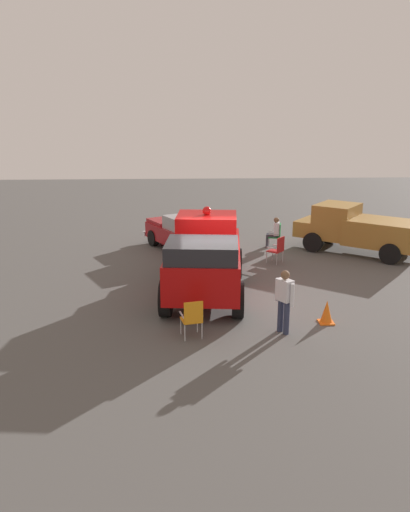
# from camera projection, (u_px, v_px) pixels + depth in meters

# --- Properties ---
(ground_plane) EXTENTS (60.00, 60.00, 0.00)m
(ground_plane) POSITION_uv_depth(u_px,v_px,m) (223.00, 300.00, 15.51)
(ground_plane) COLOR #514F4C
(vintage_fire_truck) EXTENTS (2.85, 6.14, 2.59)m
(vintage_fire_truck) POSITION_uv_depth(u_px,v_px,m) (205.00, 256.00, 15.88)
(vintage_fire_truck) COLOR black
(vintage_fire_truck) RESTS_ON ground
(classic_hot_rod) EXTENTS (3.67, 4.72, 1.46)m
(classic_hot_rod) POSITION_uv_depth(u_px,v_px,m) (186.00, 233.00, 20.94)
(classic_hot_rod) COLOR black
(classic_hot_rod) RESTS_ON ground
(parked_pickup) EXTENTS (4.89, 4.37, 1.90)m
(parked_pickup) POSITION_uv_depth(u_px,v_px,m) (357.00, 229.00, 20.58)
(parked_pickup) COLOR black
(parked_pickup) RESTS_ON ground
(lawn_chair_near_truck) EXTENTS (0.59, 0.60, 1.02)m
(lawn_chair_near_truck) POSITION_uv_depth(u_px,v_px,m) (277.00, 234.00, 21.46)
(lawn_chair_near_truck) COLOR #B7BABF
(lawn_chair_near_truck) RESTS_ON ground
(lawn_chair_by_car) EXTENTS (0.60, 0.59, 1.02)m
(lawn_chair_by_car) POSITION_uv_depth(u_px,v_px,m) (192.00, 317.00, 12.72)
(lawn_chair_by_car) COLOR #B7BABF
(lawn_chair_by_car) RESTS_ON ground
(lawn_chair_spare) EXTENTS (0.69, 0.69, 1.02)m
(lawn_chair_spare) POSITION_uv_depth(u_px,v_px,m) (278.00, 248.00, 19.20)
(lawn_chair_spare) COLOR #B7BABF
(lawn_chair_spare) RESTS_ON ground
(spectator_seated) EXTENTS (0.60, 0.48, 1.29)m
(spectator_seated) POSITION_uv_depth(u_px,v_px,m) (274.00, 231.00, 21.46)
(spectator_seated) COLOR #383842
(spectator_seated) RESTS_ON ground
(spectator_standing) EXTENTS (0.45, 0.59, 1.68)m
(spectator_standing) POSITION_uv_depth(u_px,v_px,m) (284.00, 297.00, 12.98)
(spectator_standing) COLOR #2D334C
(spectator_standing) RESTS_ON ground
(traffic_cone) EXTENTS (0.40, 0.40, 0.64)m
(traffic_cone) POSITION_uv_depth(u_px,v_px,m) (327.00, 312.00, 13.76)
(traffic_cone) COLOR orange
(traffic_cone) RESTS_ON ground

